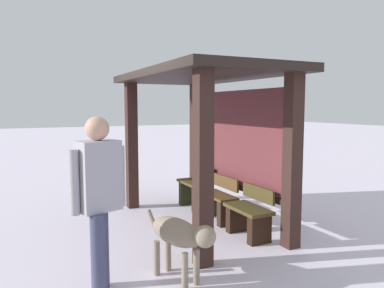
% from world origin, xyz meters
% --- Properties ---
extents(ground_plane, '(60.00, 60.00, 0.00)m').
position_xyz_m(ground_plane, '(0.00, 0.00, 0.00)').
color(ground_plane, silver).
extents(bus_shelter, '(3.30, 1.80, 2.39)m').
position_xyz_m(bus_shelter, '(0.00, 0.16, 1.80)').
color(bus_shelter, '#34201B').
rests_on(bus_shelter, ground).
extents(bench_left_inside, '(0.75, 0.39, 0.77)m').
position_xyz_m(bench_left_inside, '(-0.85, 0.37, 0.33)').
color(bench_left_inside, '#4D3D1F').
rests_on(bench_left_inside, ground).
extents(bench_center_inside, '(0.75, 0.34, 0.72)m').
position_xyz_m(bench_center_inside, '(0.00, 0.37, 0.31)').
color(bench_center_inside, brown).
rests_on(bench_center_inside, ground).
extents(bench_right_inside, '(0.75, 0.38, 0.72)m').
position_xyz_m(bench_right_inside, '(0.85, 0.37, 0.31)').
color(bench_right_inside, '#473C1D').
rests_on(bench_right_inside, ground).
extents(person_walking, '(0.46, 0.58, 1.76)m').
position_xyz_m(person_walking, '(1.56, -1.87, 1.03)').
color(person_walking, '#AAA5B4').
rests_on(person_walking, ground).
extents(dog, '(1.01, 0.48, 0.70)m').
position_xyz_m(dog, '(1.66, -1.06, 0.51)').
color(dog, gray).
rests_on(dog, ground).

